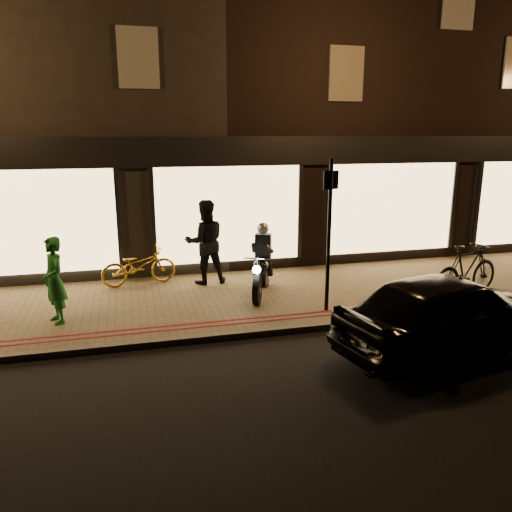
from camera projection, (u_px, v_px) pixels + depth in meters
The scene contains 12 objects.
ground at pixel (273, 336), 9.06m from camera, with size 90.00×90.00×0.00m, color black.
sidewalk at pixel (247, 298), 10.93m from camera, with size 50.00×4.00×0.12m, color #746448.
kerb_stone at pixel (272, 332), 9.10m from camera, with size 50.00×0.14×0.12m, color #59544C.
red_kerb_lines at pixel (265, 319), 9.55m from camera, with size 50.00×0.26×0.01m.
building_row at pixel (198, 112), 16.49m from camera, with size 48.00×10.11×8.50m.
motorcycle at pixel (262, 267), 10.86m from camera, with size 0.93×1.83×1.59m.
sign_post at pixel (329, 228), 9.64m from camera, with size 0.34×0.13×3.00m.
bicycle_gold at pixel (139, 266), 11.60m from camera, with size 0.60×1.73×0.91m, color gold.
bicycle_dark at pixel (467, 270), 10.74m from camera, with size 0.55×1.95×1.17m, color black.
person_green at pixel (54, 280), 9.21m from camera, with size 0.60×0.39×1.63m, color #1D7028.
person_dark at pixel (205, 242), 11.62m from camera, with size 0.96×0.75×1.98m, color black.
parked_car at pixel (449, 313), 8.27m from camera, with size 1.63×4.05×1.38m, color black.
Camera 1 is at (-2.39, -8.11, 3.60)m, focal length 35.00 mm.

